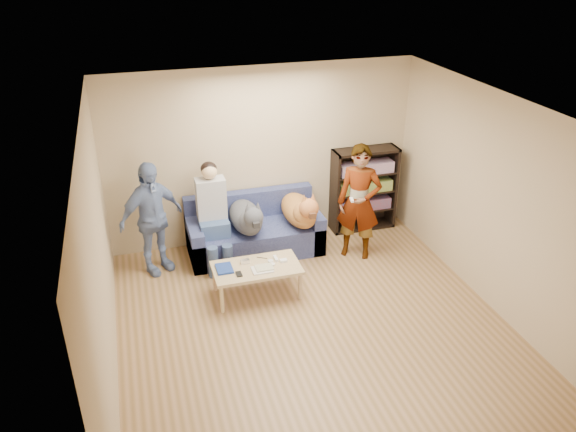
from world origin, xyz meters
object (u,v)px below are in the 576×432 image
object	(u,v)px
person_standing_right	(359,202)
camera_silver	(245,261)
person_seated	(213,211)
bookshelf	(363,187)
person_standing_left	(151,219)
dog_gray	(247,218)
coffee_table	(257,270)
dog_tan	(301,210)
notebook_blue	(224,268)
sofa	(254,233)

from	to	relation	value
person_standing_right	camera_silver	size ratio (longest dim) A/B	15.11
person_seated	bookshelf	xyz separation A→B (m)	(2.39, 0.36, -0.09)
person_seated	person_standing_left	bearing A→B (deg)	-178.34
dog_gray	coffee_table	world-z (taller)	dog_gray
person_seated	dog_tan	bearing A→B (deg)	-4.13
dog_tan	bookshelf	world-z (taller)	bookshelf
notebook_blue	person_standing_right	bearing A→B (deg)	14.77
person_standing_right	dog_tan	world-z (taller)	person_standing_right
person_standing_right	sofa	world-z (taller)	person_standing_right
dog_gray	dog_tan	bearing A→B (deg)	-0.60
sofa	bookshelf	size ratio (longest dim) A/B	1.46
camera_silver	person_seated	world-z (taller)	person_seated
dog_tan	bookshelf	distance (m)	1.25
person_seated	coffee_table	size ratio (longest dim) A/B	1.34
camera_silver	dog_tan	world-z (taller)	dog_tan
notebook_blue	bookshelf	world-z (taller)	bookshelf
person_standing_left	sofa	size ratio (longest dim) A/B	0.83
bookshelf	dog_gray	bearing A→B (deg)	-167.16
notebook_blue	bookshelf	bearing A→B (deg)	28.36
sofa	person_seated	bearing A→B (deg)	-167.95
camera_silver	person_standing_left	bearing A→B (deg)	140.99
person_standing_right	camera_silver	bearing A→B (deg)	-133.54
notebook_blue	dog_tan	size ratio (longest dim) A/B	0.22
camera_silver	coffee_table	bearing A→B (deg)	-45.00
camera_silver	coffee_table	world-z (taller)	camera_silver
notebook_blue	dog_gray	distance (m)	1.03
sofa	person_standing_left	bearing A→B (deg)	-173.94
person_standing_left	dog_tan	distance (m)	2.06
dog_tan	dog_gray	bearing A→B (deg)	179.40
person_standing_right	notebook_blue	size ratio (longest dim) A/B	6.39
person_seated	dog_tan	size ratio (longest dim) A/B	1.24
camera_silver	person_seated	size ratio (longest dim) A/B	0.07
dog_gray	person_standing_right	bearing A→B (deg)	-12.65
person_seated	camera_silver	bearing A→B (deg)	-74.90
notebook_blue	dog_tan	bearing A→B (deg)	34.20
person_standing_right	person_standing_left	xyz separation A→B (m)	(-2.80, 0.40, -0.04)
coffee_table	notebook_blue	bearing A→B (deg)	172.87
person_standing_left	coffee_table	size ratio (longest dim) A/B	1.44
notebook_blue	person_seated	bearing A→B (deg)	87.51
sofa	dog_tan	distance (m)	0.77
person_standing_right	coffee_table	xyz separation A→B (m)	(-1.62, -0.58, -0.46)
dog_gray	camera_silver	bearing A→B (deg)	-105.28
sofa	bookshelf	bearing A→B (deg)	7.40
person_standing_left	coffee_table	xyz separation A→B (m)	(1.18, -0.98, -0.42)
bookshelf	person_seated	bearing A→B (deg)	-171.44
person_standing_left	person_standing_right	bearing A→B (deg)	-35.55
camera_silver	dog_gray	world-z (taller)	dog_gray
sofa	dog_tan	world-z (taller)	dog_tan
coffee_table	bookshelf	distance (m)	2.47
dog_tan	coffee_table	xyz separation A→B (m)	(-0.87, -0.92, -0.28)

